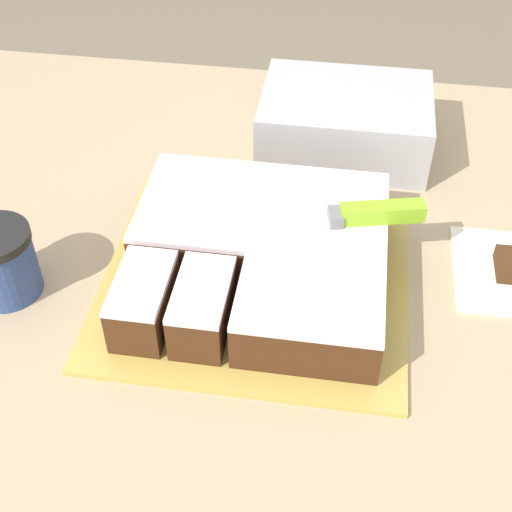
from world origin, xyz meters
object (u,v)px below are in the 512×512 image
Objects in this scene: cake_board at (256,277)px; knife at (354,216)px; coffee_cup at (1,262)px; cake at (260,254)px; storage_box at (345,122)px.

knife is (0.11, 0.04, 0.08)m from cake_board.
knife is at bearing 14.77° from coffee_cup.
cake_board is at bearing -137.20° from cake.
cake is 3.40× the size of coffee_cup.
cake is at bearing 12.64° from coffee_cup.
coffee_cup is 0.53m from storage_box.
storage_box is (0.08, 0.30, 0.01)m from cake.
coffee_cup is at bearing -167.36° from cake.
cake_board is 4.11× the size of coffee_cup.
cake is at bearing 42.80° from cake_board.
cake_board is 0.04m from cake.
cake reaches higher than cake_board.
cake is 0.31m from storage_box.
cake_board is 0.32m from storage_box.
knife reaches higher than cake_board.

